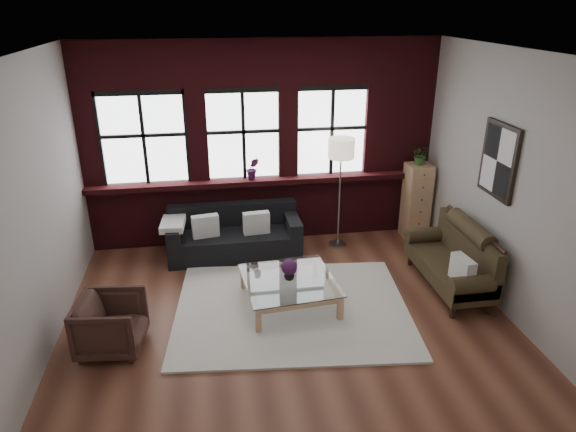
{
  "coord_description": "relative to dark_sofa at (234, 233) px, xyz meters",
  "views": [
    {
      "loc": [
        -0.87,
        -5.36,
        3.7
      ],
      "look_at": [
        0.1,
        0.6,
        1.15
      ],
      "focal_mm": 32.0,
      "sensor_mm": 36.0,
      "label": 1
    }
  ],
  "objects": [
    {
      "name": "floor",
      "position": [
        0.53,
        -1.9,
        -0.37
      ],
      "size": [
        5.5,
        5.5,
        0.0
      ],
      "primitive_type": "plane",
      "color": "brown",
      "rests_on": "ground"
    },
    {
      "name": "ceiling",
      "position": [
        0.53,
        -1.9,
        2.83
      ],
      "size": [
        5.5,
        5.5,
        0.0
      ],
      "primitive_type": "plane",
      "rotation": [
        3.14,
        0.0,
        0.0
      ],
      "color": "white",
      "rests_on": "ground"
    },
    {
      "name": "wall_back",
      "position": [
        0.53,
        0.6,
        1.23
      ],
      "size": [
        5.5,
        0.0,
        5.5
      ],
      "primitive_type": "plane",
      "rotation": [
        1.57,
        0.0,
        0.0
      ],
      "color": "#A9A39D",
      "rests_on": "ground"
    },
    {
      "name": "wall_front",
      "position": [
        0.53,
        -4.4,
        1.23
      ],
      "size": [
        5.5,
        0.0,
        5.5
      ],
      "primitive_type": "plane",
      "rotation": [
        -1.57,
        0.0,
        0.0
      ],
      "color": "#A9A39D",
      "rests_on": "ground"
    },
    {
      "name": "wall_left",
      "position": [
        -2.22,
        -1.9,
        1.23
      ],
      "size": [
        0.0,
        5.0,
        5.0
      ],
      "primitive_type": "plane",
      "rotation": [
        1.57,
        0.0,
        1.57
      ],
      "color": "#A9A39D",
      "rests_on": "ground"
    },
    {
      "name": "wall_right",
      "position": [
        3.28,
        -1.9,
        1.23
      ],
      "size": [
        0.0,
        5.0,
        5.0
      ],
      "primitive_type": "plane",
      "rotation": [
        1.57,
        0.0,
        -1.57
      ],
      "color": "#A9A39D",
      "rests_on": "ground"
    },
    {
      "name": "brick_backwall",
      "position": [
        0.53,
        0.54,
        1.23
      ],
      "size": [
        5.5,
        0.12,
        3.2
      ],
      "primitive_type": null,
      "color": "#451015",
      "rests_on": "floor"
    },
    {
      "name": "sill_ledge",
      "position": [
        0.53,
        0.45,
        0.67
      ],
      "size": [
        5.5,
        0.3,
        0.08
      ],
      "primitive_type": "cube",
      "color": "#451015",
      "rests_on": "brick_backwall"
    },
    {
      "name": "window_left",
      "position": [
        -1.27,
        0.55,
        1.38
      ],
      "size": [
        1.38,
        0.1,
        1.5
      ],
      "primitive_type": null,
      "color": "black",
      "rests_on": "brick_backwall"
    },
    {
      "name": "window_mid",
      "position": [
        0.23,
        0.55,
        1.38
      ],
      "size": [
        1.38,
        0.1,
        1.5
      ],
      "primitive_type": null,
      "color": "black",
      "rests_on": "brick_backwall"
    },
    {
      "name": "window_right",
      "position": [
        1.63,
        0.55,
        1.38
      ],
      "size": [
        1.38,
        0.1,
        1.5
      ],
      "primitive_type": null,
      "color": "black",
      "rests_on": "brick_backwall"
    },
    {
      "name": "wall_poster",
      "position": [
        3.25,
        -1.6,
        1.48
      ],
      "size": [
        0.05,
        0.74,
        0.94
      ],
      "primitive_type": null,
      "color": "black",
      "rests_on": "wall_right"
    },
    {
      "name": "shag_rug",
      "position": [
        0.62,
        -1.7,
        -0.35
      ],
      "size": [
        3.19,
        2.62,
        0.03
      ],
      "primitive_type": "cube",
      "rotation": [
        0.0,
        0.0,
        -0.1
      ],
      "color": "silver",
      "rests_on": "floor"
    },
    {
      "name": "dark_sofa",
      "position": [
        0.0,
        0.0,
        0.0
      ],
      "size": [
        2.02,
        0.82,
        0.73
      ],
      "primitive_type": null,
      "color": "black",
      "rests_on": "floor"
    },
    {
      "name": "pillow_a",
      "position": [
        -0.43,
        -0.1,
        0.19
      ],
      "size": [
        0.42,
        0.21,
        0.34
      ],
      "primitive_type": "cube",
      "rotation": [
        0.0,
        0.0,
        0.17
      ],
      "color": "silver",
      "rests_on": "dark_sofa"
    },
    {
      "name": "pillow_b",
      "position": [
        0.34,
        -0.1,
        0.19
      ],
      "size": [
        0.41,
        0.18,
        0.34
      ],
      "primitive_type": "cube",
      "rotation": [
        0.0,
        0.0,
        0.1
      ],
      "color": "silver",
      "rests_on": "dark_sofa"
    },
    {
      "name": "vintage_settee",
      "position": [
        2.83,
        -1.48,
        0.08
      ],
      "size": [
        0.74,
        1.66,
        0.89
      ],
      "primitive_type": null,
      "color": "#322917",
      "rests_on": "floor"
    },
    {
      "name": "pillow_settee",
      "position": [
        2.75,
        -1.99,
        0.19
      ],
      "size": [
        0.18,
        0.39,
        0.34
      ],
      "primitive_type": "cube",
      "rotation": [
        0.0,
        0.0,
        0.11
      ],
      "color": "silver",
      "rests_on": "vintage_settee"
    },
    {
      "name": "armchair",
      "position": [
        -1.53,
        -2.15,
        -0.04
      ],
      "size": [
        0.79,
        0.78,
        0.65
      ],
      "primitive_type": "imported",
      "rotation": [
        0.0,
        0.0,
        1.45
      ],
      "color": "#38221C",
      "rests_on": "floor"
    },
    {
      "name": "coffee_table",
      "position": [
        0.61,
        -1.57,
        -0.18
      ],
      "size": [
        1.25,
        1.25,
        0.39
      ],
      "primitive_type": null,
      "rotation": [
        0.0,
        0.0,
        0.09
      ],
      "color": "tan",
      "rests_on": "shag_rug"
    },
    {
      "name": "vase",
      "position": [
        0.61,
        -1.57,
        0.08
      ],
      "size": [
        0.16,
        0.16,
        0.14
      ],
      "primitive_type": "imported",
      "rotation": [
        0.0,
        0.0,
        0.25
      ],
      "color": "#B2B2B2",
      "rests_on": "coffee_table"
    },
    {
      "name": "flowers",
      "position": [
        0.61,
        -1.57,
        0.19
      ],
      "size": [
        0.21,
        0.21,
        0.21
      ],
      "primitive_type": "sphere",
      "color": "#481A4C",
      "rests_on": "vase"
    },
    {
      "name": "drawer_chest",
      "position": [
        3.02,
        0.19,
        0.26
      ],
      "size": [
        0.39,
        0.39,
        1.26
      ],
      "primitive_type": "cube",
      "color": "tan",
      "rests_on": "floor"
    },
    {
      "name": "potted_plant_top",
      "position": [
        3.02,
        0.19,
        1.05
      ],
      "size": [
        0.32,
        0.28,
        0.32
      ],
      "primitive_type": "imported",
      "rotation": [
        0.0,
        0.0,
        -0.11
      ],
      "color": "#2D5923",
      "rests_on": "drawer_chest"
    },
    {
      "name": "floor_lamp",
      "position": [
        1.67,
        0.05,
        0.6
      ],
      "size": [
        0.4,
        0.4,
        1.93
      ],
      "primitive_type": null,
      "color": "#A5A5A8",
      "rests_on": "floor"
    },
    {
      "name": "sill_plant",
      "position": [
        0.35,
        0.42,
        0.89
      ],
      "size": [
        0.2,
        0.16,
        0.36
      ],
      "primitive_type": "imported",
      "rotation": [
        0.0,
        0.0,
        -0.02
      ],
      "color": "#481A4C",
      "rests_on": "sill_ledge"
    }
  ]
}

